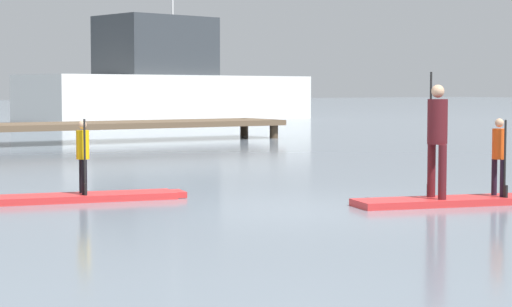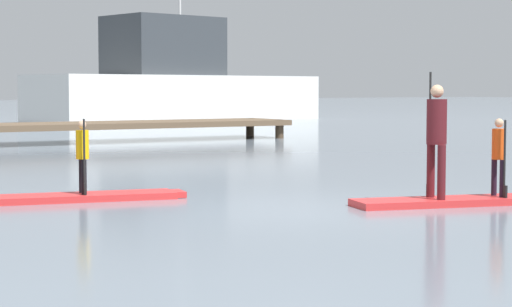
{
  "view_description": "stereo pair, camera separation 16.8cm",
  "coord_description": "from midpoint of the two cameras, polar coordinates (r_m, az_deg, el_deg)",
  "views": [
    {
      "loc": [
        -7.48,
        -10.9,
        1.68
      ],
      "look_at": [
        0.59,
        1.95,
        0.64
      ],
      "focal_mm": 67.23,
      "sensor_mm": 36.0,
      "label": 1
    },
    {
      "loc": [
        -7.34,
        -10.98,
        1.68
      ],
      "look_at": [
        0.59,
        1.95,
        0.64
      ],
      "focal_mm": 67.23,
      "sensor_mm": 36.0,
      "label": 2
    }
  ],
  "objects": [
    {
      "name": "ground_plane",
      "position": [
        13.32,
        1.98,
        -3.34
      ],
      "size": [
        240.0,
        240.0,
        0.0
      ],
      "primitive_type": "plane",
      "color": "slate"
    },
    {
      "name": "paddleboard_near",
      "position": [
        14.59,
        -10.56,
        -2.57
      ],
      "size": [
        3.12,
        1.28,
        0.1
      ],
      "color": "red",
      "rests_on": "ground"
    },
    {
      "name": "paddler_child_solo",
      "position": [
        14.52,
        -10.59,
        0.03
      ],
      "size": [
        0.23,
        0.38,
        1.13
      ],
      "color": "black",
      "rests_on": "paddleboard_near"
    },
    {
      "name": "paddleboard_far",
      "position": [
        14.14,
        11.39,
        -2.79
      ],
      "size": [
        3.07,
        1.42,
        0.1
      ],
      "color": "red",
      "rests_on": "ground"
    },
    {
      "name": "paddler_adult",
      "position": [
        13.94,
        10.39,
        1.2
      ],
      "size": [
        0.36,
        0.5,
        1.81
      ],
      "color": "#4C1419",
      "rests_on": "paddleboard_far"
    },
    {
      "name": "paddler_child_front",
      "position": [
        14.42,
        13.95,
        0.05
      ],
      "size": [
        0.25,
        0.39,
        1.14
      ],
      "color": "black",
      "rests_on": "paddleboard_far"
    },
    {
      "name": "fishing_boat_white_large",
      "position": [
        49.2,
        -5.39,
        4.08
      ],
      "size": [
        16.3,
        7.46,
        14.14
      ],
      "color": "silver",
      "rests_on": "ground"
    },
    {
      "name": "floating_dock",
      "position": [
        30.04,
        -9.81,
        1.65
      ],
      "size": [
        12.7,
        2.51,
        0.62
      ],
      "color": "brown",
      "rests_on": "ground"
    }
  ]
}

